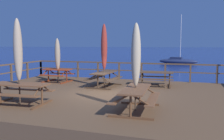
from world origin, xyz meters
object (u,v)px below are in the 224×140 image
(patio_umbrella_short_front, at_px, (104,47))
(patio_umbrella_short_back, at_px, (57,54))
(picnic_table_front_right, at_px, (104,76))
(sailboat_distant, at_px, (178,61))
(picnic_table_mid_right, at_px, (20,89))
(picnic_table_back_left, at_px, (136,94))
(patio_umbrella_tall_mid_right, at_px, (18,50))
(picnic_table_mid_left, at_px, (156,76))
(patio_umbrella_tall_front, at_px, (136,55))
(picnic_table_mid_centre, at_px, (57,73))

(patio_umbrella_short_front, height_order, patio_umbrella_short_back, patio_umbrella_short_front)
(picnic_table_front_right, distance_m, patio_umbrella_short_back, 3.38)
(patio_umbrella_short_front, relative_size, sailboat_distant, 0.42)
(patio_umbrella_short_front, bearing_deg, picnic_table_mid_right, -112.21)
(patio_umbrella_short_back, bearing_deg, picnic_table_front_right, -12.66)
(picnic_table_back_left, xyz_separation_m, patio_umbrella_tall_mid_right, (-4.26, -0.42, 1.43))
(picnic_table_front_right, xyz_separation_m, patio_umbrella_short_front, (0.03, -0.05, 1.51))
(sailboat_distant, bearing_deg, picnic_table_mid_left, -90.48)
(patio_umbrella_tall_front, relative_size, patio_umbrella_short_front, 0.89)
(picnic_table_back_left, xyz_separation_m, picnic_table_mid_right, (-4.28, -0.34, -0.00))
(patio_umbrella_short_front, distance_m, sailboat_distant, 27.66)
(picnic_table_mid_left, relative_size, patio_umbrella_tall_mid_right, 0.61)
(sailboat_distant, bearing_deg, picnic_table_mid_centre, -102.65)
(picnic_table_front_right, xyz_separation_m, picnic_table_mid_centre, (-3.18, 0.73, -0.01))
(patio_umbrella_tall_mid_right, distance_m, patio_umbrella_short_back, 5.39)
(picnic_table_front_right, bearing_deg, picnic_table_mid_centre, 167.13)
(picnic_table_front_right, bearing_deg, patio_umbrella_short_back, 167.34)
(picnic_table_back_left, height_order, picnic_table_front_right, same)
(sailboat_distant, bearing_deg, picnic_table_front_right, -95.84)
(picnic_table_mid_right, distance_m, picnic_table_front_right, 4.74)
(patio_umbrella_short_back, relative_size, sailboat_distant, 0.33)
(patio_umbrella_tall_front, distance_m, patio_umbrella_short_back, 7.35)
(picnic_table_mid_right, bearing_deg, patio_umbrella_tall_front, 5.59)
(picnic_table_mid_left, height_order, sailboat_distant, sailboat_distant)
(patio_umbrella_tall_mid_right, height_order, patio_umbrella_short_back, patio_umbrella_tall_mid_right)
(picnic_table_front_right, bearing_deg, sailboat_distant, 84.16)
(picnic_table_back_left, relative_size, patio_umbrella_short_back, 0.85)
(picnic_table_mid_right, relative_size, patio_umbrella_short_front, 0.68)
(patio_umbrella_tall_mid_right, height_order, patio_umbrella_short_front, patio_umbrella_short_front)
(picnic_table_mid_right, relative_size, picnic_table_mid_left, 1.17)
(picnic_table_mid_centre, xyz_separation_m, patio_umbrella_short_back, (0.05, -0.02, 1.09))
(picnic_table_front_right, bearing_deg, picnic_table_mid_left, 21.21)
(picnic_table_mid_centre, relative_size, patio_umbrella_tall_mid_right, 0.53)
(patio_umbrella_tall_mid_right, distance_m, sailboat_distant, 32.25)
(picnic_table_mid_right, distance_m, patio_umbrella_short_front, 4.94)
(picnic_table_front_right, bearing_deg, picnic_table_back_left, -57.99)
(picnic_table_mid_centre, distance_m, patio_umbrella_tall_mid_right, 5.61)
(picnic_table_front_right, relative_size, picnic_table_mid_centre, 1.21)
(picnic_table_mid_right, bearing_deg, picnic_table_front_right, 68.41)
(patio_umbrella_tall_mid_right, bearing_deg, picnic_table_mid_left, 51.96)
(picnic_table_mid_centre, relative_size, patio_umbrella_short_front, 0.52)
(picnic_table_mid_left, bearing_deg, patio_umbrella_short_front, -157.49)
(picnic_table_mid_centre, height_order, patio_umbrella_tall_front, patio_umbrella_tall_front)
(picnic_table_back_left, xyz_separation_m, patio_umbrella_tall_front, (-0.02, 0.07, 1.28))
(picnic_table_mid_right, bearing_deg, patio_umbrella_short_front, 67.79)
(picnic_table_mid_right, distance_m, picnic_table_mid_centre, 5.33)
(patio_umbrella_tall_mid_right, bearing_deg, patio_umbrella_short_front, 68.45)
(picnic_table_mid_centre, xyz_separation_m, sailboat_distant, (5.98, 26.63, -0.92))
(patio_umbrella_tall_front, xyz_separation_m, sailboat_distant, (0.28, 31.35, -2.22))
(sailboat_distant, bearing_deg, patio_umbrella_tall_front, -90.51)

